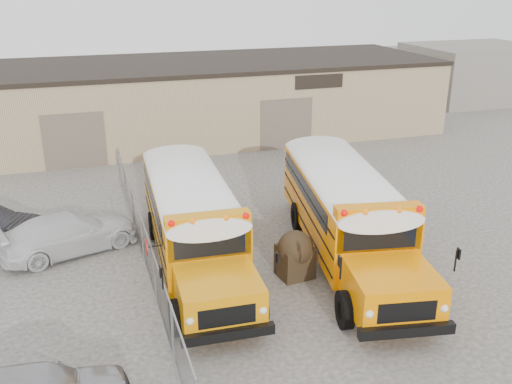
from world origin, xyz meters
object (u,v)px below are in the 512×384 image
object	(u,v)px
tarp_bundle	(295,254)
car_white	(69,233)
school_bus_right	(306,152)
school_bus_left	(170,160)

from	to	relation	value
tarp_bundle	car_white	distance (m)	8.51
car_white	tarp_bundle	bearing A→B (deg)	-139.07
school_bus_right	school_bus_left	bearing A→B (deg)	171.25
school_bus_left	car_white	distance (m)	6.42
school_bus_right	car_white	xyz separation A→B (m)	(-10.90, -3.37, -1.16)
tarp_bundle	car_white	size ratio (longest dim) A/B	0.33
school_bus_right	tarp_bundle	distance (m)	8.58
school_bus_left	car_white	xyz separation A→B (m)	(-4.61, -4.34, -1.07)
school_bus_left	school_bus_right	bearing A→B (deg)	-8.75
school_bus_left	tarp_bundle	xyz separation A→B (m)	(2.70, -8.69, -0.95)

